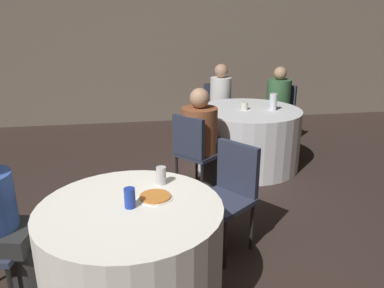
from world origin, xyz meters
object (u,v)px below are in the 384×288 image
(chair_near_northeast, at_px, (230,187))
(person_floral_shirt, at_px, (203,138))
(soda_can_silver, at_px, (161,176))
(person_blue_shirt, at_px, (1,226))
(table_far, at_px, (247,138))
(person_green_jacket, at_px, (276,107))
(table_near, at_px, (133,259))
(bottle_far, at_px, (273,102))
(pizza_plate_near, at_px, (155,197))
(soda_can_blue, at_px, (130,198))
(person_white_shirt, at_px, (222,106))
(chair_far_north, at_px, (218,107))
(chair_far_northeast, at_px, (280,109))
(chair_far_southwest, at_px, (194,147))

(chair_near_northeast, xyz_separation_m, person_floral_shirt, (-0.01, 1.08, 0.06))
(soda_can_silver, bearing_deg, person_blue_shirt, -172.83)
(table_far, relative_size, person_green_jacket, 1.13)
(table_near, distance_m, bottle_far, 2.81)
(table_near, relative_size, person_green_jacket, 0.98)
(pizza_plate_near, distance_m, soda_can_silver, 0.22)
(person_blue_shirt, relative_size, soda_can_blue, 9.19)
(person_white_shirt, distance_m, person_green_jacket, 0.76)
(person_white_shirt, bearing_deg, chair_far_north, -90.00)
(person_blue_shirt, xyz_separation_m, soda_can_silver, (1.01, 0.13, 0.22))
(chair_near_northeast, relative_size, chair_far_northeast, 1.00)
(chair_far_north, bearing_deg, pizza_plate_near, 63.19)
(person_green_jacket, bearing_deg, chair_far_north, 15.46)
(chair_near_northeast, relative_size, bottle_far, 4.30)
(chair_far_north, bearing_deg, person_green_jacket, 144.90)
(table_near, relative_size, bottle_far, 5.56)
(chair_far_southwest, distance_m, person_blue_shirt, 2.01)
(person_white_shirt, xyz_separation_m, pizza_plate_near, (-1.16, -3.06, 0.16))
(soda_can_blue, bearing_deg, chair_near_northeast, 37.53)
(chair_far_southwest, distance_m, person_white_shirt, 1.72)
(table_far, distance_m, soda_can_blue, 2.72)
(chair_far_northeast, height_order, person_white_shirt, person_white_shirt)
(person_green_jacket, distance_m, person_floral_shirt, 1.79)
(chair_far_southwest, distance_m, soda_can_blue, 1.72)
(table_far, xyz_separation_m, soda_can_silver, (-1.22, -1.98, 0.43))
(table_far, distance_m, chair_far_southwest, 1.07)
(person_white_shirt, relative_size, person_blue_shirt, 1.04)
(soda_can_silver, xyz_separation_m, soda_can_blue, (-0.21, -0.30, 0.00))
(chair_far_north, xyz_separation_m, person_green_jacket, (0.75, -0.39, 0.05))
(person_white_shirt, bearing_deg, person_green_jacket, 155.08)
(table_near, xyz_separation_m, bottle_far, (1.71, 2.18, 0.46))
(chair_near_northeast, distance_m, soda_can_silver, 0.69)
(person_blue_shirt, distance_m, person_floral_shirt, 2.16)
(chair_far_north, height_order, person_green_jacket, person_green_jacket)
(table_far, height_order, chair_far_north, chair_far_north)
(table_near, height_order, person_green_jacket, person_green_jacket)
(chair_far_north, height_order, soda_can_blue, chair_far_north)
(chair_near_northeast, bearing_deg, soda_can_blue, 90.37)
(chair_far_north, bearing_deg, chair_far_northeast, 154.72)
(soda_can_blue, bearing_deg, pizza_plate_near, 31.51)
(chair_far_north, height_order, chair_far_northeast, same)
(chair_far_north, distance_m, soda_can_blue, 3.57)
(soda_can_silver, bearing_deg, person_green_jacket, 55.10)
(soda_can_silver, height_order, soda_can_blue, same)
(soda_can_silver, bearing_deg, soda_can_blue, -125.16)
(chair_near_northeast, relative_size, person_blue_shirt, 0.77)
(chair_far_southwest, relative_size, person_floral_shirt, 0.77)
(soda_can_blue, bearing_deg, person_green_jacket, 55.08)
(table_near, xyz_separation_m, chair_near_northeast, (0.77, 0.59, 0.16))
(pizza_plate_near, bearing_deg, chair_far_north, 70.52)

